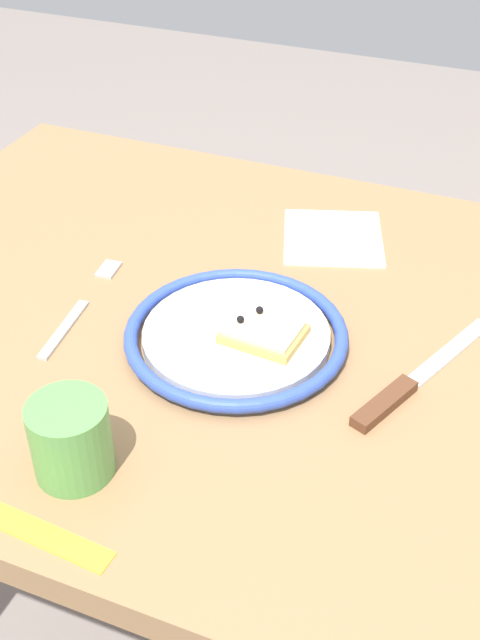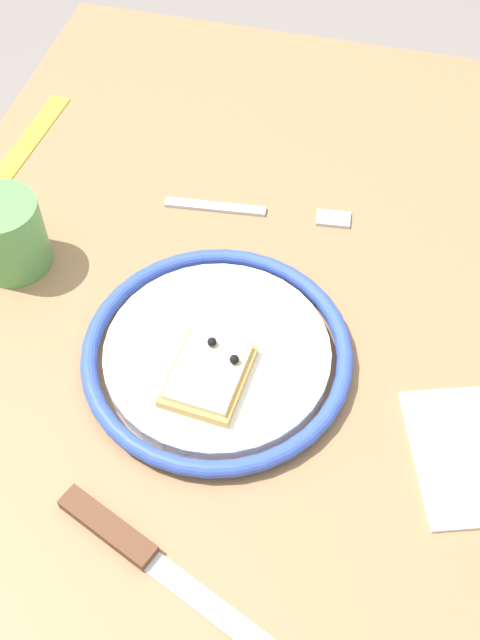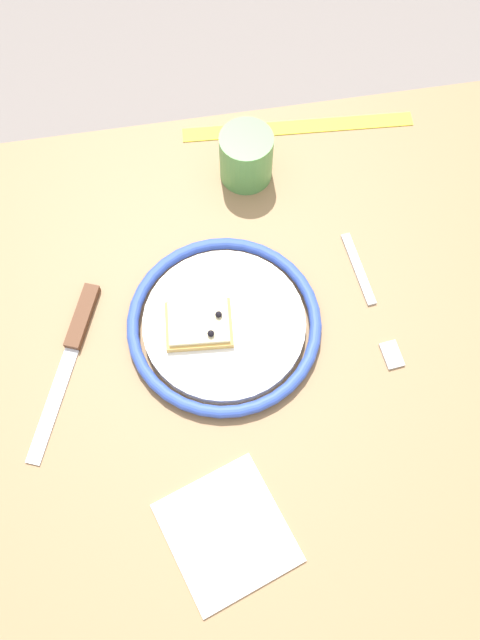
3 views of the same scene
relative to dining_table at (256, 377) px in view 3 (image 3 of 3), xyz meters
name	(u,v)px [view 3 (image 3 of 3)]	position (x,y,z in m)	size (l,w,h in m)	color
ground_plane	(250,468)	(0.00, 0.00, -0.64)	(6.00, 6.00, 0.00)	gray
dining_table	(256,377)	(0.00, 0.00, 0.00)	(1.00, 0.77, 0.74)	#936D47
plate	(224,324)	(0.04, -0.04, 0.10)	(0.25, 0.25, 0.02)	white
pizza_slice_near	(199,324)	(0.07, -0.04, 0.12)	(0.09, 0.07, 0.02)	tan
knife	(75,340)	(0.23, -0.05, 0.10)	(0.11, 0.23, 0.01)	silver
fork	(370,300)	(-0.16, -0.05, 0.10)	(0.04, 0.20, 0.00)	#BABABA
cup	(246,157)	(-0.03, -0.27, 0.13)	(0.07, 0.07, 0.08)	#599E4C
measuring_tape	(298,127)	(-0.12, -0.34, 0.10)	(0.34, 0.02, 0.00)	yellow
napkin	(227,533)	(0.07, 0.21, 0.10)	(0.13, 0.14, 0.00)	white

